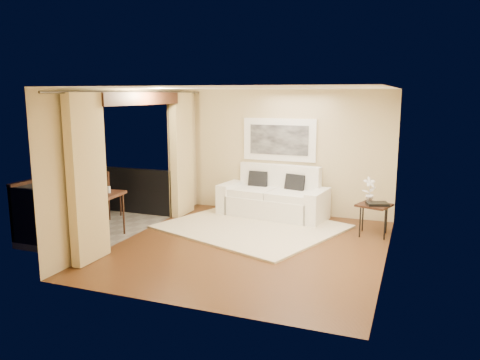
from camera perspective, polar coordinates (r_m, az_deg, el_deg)
The scene contains 18 objects.
floor at distance 8.19m, azimuth 1.22°, elevation -8.09°, with size 5.00×5.00×0.00m, color #573319.
room_shell at distance 8.71m, azimuth -12.22°, elevation 9.67°, with size 5.00×6.40×5.00m.
balcony at distance 9.72m, azimuth -17.52°, elevation -4.50°, with size 1.81×2.60×1.17m.
curtains at distance 8.80m, azimuth -11.81°, elevation 1.94°, with size 0.16×4.80×2.64m.
artwork at distance 10.22m, azimuth 4.81°, elevation 4.91°, with size 1.62×0.07×0.92m.
rug at distance 9.29m, azimuth 1.43°, elevation -5.69°, with size 3.11×2.71×0.04m, color beige.
sofa at distance 10.07m, azimuth 4.18°, elevation -2.29°, with size 2.36×1.24×1.09m.
side_table at distance 9.02m, azimuth 16.04°, elevation -3.20°, with size 0.69×0.69×0.60m.
tray at distance 8.94m, azimuth 16.40°, elevation -2.80°, with size 0.38×0.28×0.05m, color black.
orchid at distance 9.12m, azimuth 15.51°, elevation -1.13°, with size 0.25×0.17×0.48m, color white.
bistro_table at distance 8.91m, azimuth -16.66°, elevation -2.02°, with size 0.75×0.75×0.83m.
balcony_chair_far at distance 10.27m, azimuth -16.24°, elevation -1.21°, with size 0.48×0.48×1.03m.
balcony_chair_near at distance 8.98m, azimuth -21.31°, elevation -3.72°, with size 0.39×0.39×0.90m.
ice_bucket at distance 9.04m, azimuth -16.82°, elevation -0.69°, with size 0.18×0.18×0.20m, color silver.
candle at distance 8.96m, azimuth -16.17°, elevation -1.17°, with size 0.06×0.06×0.07m, color red.
vase at distance 8.76m, azimuth -17.15°, elevation -1.11°, with size 0.04×0.04×0.18m, color silver.
glass_a at distance 8.77m, azimuth -16.34°, elevation -1.27°, with size 0.06×0.06×0.12m, color silver.
glass_b at distance 8.85m, azimuth -15.70°, elevation -1.13°, with size 0.06×0.06×0.12m, color white.
Camera 1 is at (2.61, -7.31, 2.61)m, focal length 35.00 mm.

